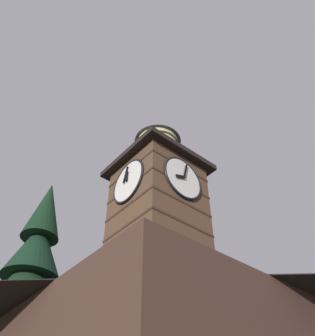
# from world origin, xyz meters

# --- Properties ---
(clock_tower) EXTENTS (3.78, 3.78, 8.18)m
(clock_tower) POSITION_xyz_m (-0.21, -2.49, 11.47)
(clock_tower) COLOR brown
(clock_tower) RESTS_ON building_main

